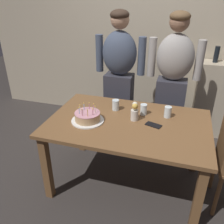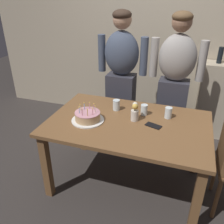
{
  "view_description": "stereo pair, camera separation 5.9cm",
  "coord_description": "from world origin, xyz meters",
  "views": [
    {
      "loc": [
        0.42,
        -1.91,
        1.85
      ],
      "look_at": [
        -0.15,
        -0.04,
        0.84
      ],
      "focal_mm": 38.23,
      "sensor_mm": 36.0,
      "label": 1
    },
    {
      "loc": [
        0.48,
        -1.89,
        1.85
      ],
      "look_at": [
        -0.15,
        -0.04,
        0.84
      ],
      "focal_mm": 38.23,
      "sensor_mm": 36.0,
      "label": 2
    }
  ],
  "objects": [
    {
      "name": "cell_phone",
      "position": [
        0.24,
        0.0,
        0.74
      ],
      "size": [
        0.16,
        0.11,
        0.01
      ],
      "primitive_type": "cube",
      "rotation": [
        0.0,
        0.0,
        -0.32
      ],
      "color": "black",
      "rests_on": "dining_table"
    },
    {
      "name": "water_glass_near",
      "position": [
        0.34,
        0.2,
        0.79
      ],
      "size": [
        0.07,
        0.07,
        0.11
      ],
      "primitive_type": "cylinder",
      "color": "silver",
      "rests_on": "dining_table"
    },
    {
      "name": "ground_plane",
      "position": [
        0.0,
        0.0,
        0.0
      ],
      "size": [
        10.0,
        10.0,
        0.0
      ],
      "primitive_type": "plane",
      "color": "#332D2B"
    },
    {
      "name": "person_woman_cardigan",
      "position": [
        0.33,
        0.8,
        0.87
      ],
      "size": [
        0.61,
        0.27,
        1.66
      ],
      "rotation": [
        0.0,
        0.0,
        3.14
      ],
      "color": "#33333D",
      "rests_on": "ground_plane"
    },
    {
      "name": "back_wall",
      "position": [
        0.0,
        1.55,
        1.3
      ],
      "size": [
        5.2,
        0.1,
        2.6
      ],
      "primitive_type": "cube",
      "color": "tan",
      "rests_on": "ground_plane"
    },
    {
      "name": "flower_vase",
      "position": [
        0.05,
        0.05,
        0.84
      ],
      "size": [
        0.07,
        0.09,
        0.19
      ],
      "color": "silver",
      "rests_on": "dining_table"
    },
    {
      "name": "water_glass_far",
      "position": [
        -0.18,
        0.21,
        0.79
      ],
      "size": [
        0.07,
        0.07,
        0.11
      ],
      "primitive_type": "cylinder",
      "color": "silver",
      "rests_on": "dining_table"
    },
    {
      "name": "person_man_bearded",
      "position": [
        -0.31,
        0.8,
        0.87
      ],
      "size": [
        0.61,
        0.27,
        1.66
      ],
      "rotation": [
        0.0,
        0.0,
        3.14
      ],
      "color": "#33333D",
      "rests_on": "ground_plane"
    },
    {
      "name": "birthday_cake",
      "position": [
        -0.37,
        -0.1,
        0.78
      ],
      "size": [
        0.31,
        0.31,
        0.16
      ],
      "color": "white",
      "rests_on": "dining_table"
    },
    {
      "name": "dining_table",
      "position": [
        0.0,
        0.0,
        0.64
      ],
      "size": [
        1.5,
        0.96,
        0.74
      ],
      "color": "brown",
      "rests_on": "ground_plane"
    },
    {
      "name": "water_glass_side",
      "position": [
        0.11,
        0.19,
        0.79
      ],
      "size": [
        0.07,
        0.07,
        0.11
      ],
      "primitive_type": "cylinder",
      "color": "silver",
      "rests_on": "dining_table"
    }
  ]
}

